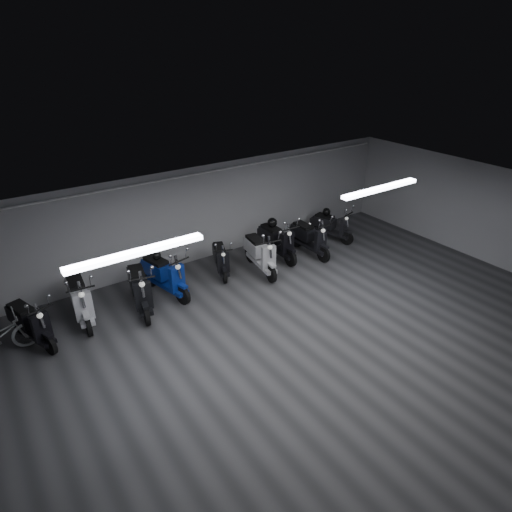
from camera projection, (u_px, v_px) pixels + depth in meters
floor at (305, 349)px, 9.32m from camera, size 14.00×10.00×0.01m
ceiling at (312, 228)px, 8.04m from camera, size 14.00×10.00×0.01m
back_wall at (193, 216)px, 12.36m from camera, size 14.00×0.01×2.80m
right_wall at (499, 218)px, 12.21m from camera, size 0.01×10.00×2.80m
fluor_strip_left at (137, 252)px, 7.29m from camera, size 2.40×0.18×0.08m
fluor_strip_right at (380, 189)px, 10.32m from camera, size 2.40×0.18×0.08m
conduit at (192, 175)px, 11.74m from camera, size 13.60×0.05×0.05m
scooter_1 at (29, 317)px, 9.19m from camera, size 1.17×1.92×1.35m
scooter_2 at (79, 293)px, 9.93m from camera, size 0.82×2.01×1.46m
scooter_3 at (139, 283)px, 10.32m from camera, size 1.06×2.09×1.49m
scooter_4 at (164, 269)px, 10.94m from camera, size 1.10×2.08×1.47m
scooter_5 at (221, 254)px, 11.99m from camera, size 1.07×1.69×1.19m
scooter_6 at (260, 248)px, 12.04m from camera, size 0.94×2.04×1.46m
scooter_7 at (277, 236)px, 12.80m from camera, size 0.67×1.95×1.45m
scooter_8 at (310, 233)px, 13.03m from camera, size 0.64×1.90×1.41m
scooter_9 at (332, 222)px, 13.98m from camera, size 1.02×1.80×1.27m
helmet_0 at (272, 223)px, 12.86m from camera, size 0.29×0.29×0.29m
helmet_1 at (157, 256)px, 10.97m from camera, size 0.23×0.23×0.23m
helmet_2 at (326, 212)px, 13.99m from camera, size 0.25×0.25×0.25m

